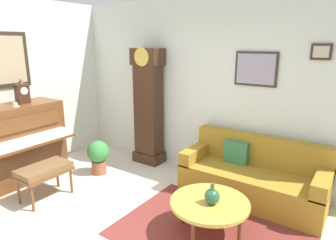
{
  "coord_description": "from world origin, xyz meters",
  "views": [
    {
      "loc": [
        2.13,
        -1.83,
        2.11
      ],
      "look_at": [
        -0.08,
        1.36,
        1.1
      ],
      "focal_mm": 31.76,
      "sensor_mm": 36.0,
      "label": 1
    }
  ],
  "objects_px": {
    "piano": "(15,144)",
    "teacup": "(15,105)",
    "coffee_table": "(210,204)",
    "grandfather_clock": "(148,110)",
    "potted_plant": "(98,155)",
    "green_jug": "(212,196)",
    "couch": "(253,176)",
    "mantel_clock": "(22,92)",
    "piano_bench": "(44,171)"
  },
  "relations": [
    {
      "from": "piano",
      "to": "teacup",
      "type": "height_order",
      "value": "teacup"
    },
    {
      "from": "coffee_table",
      "to": "teacup",
      "type": "relative_size",
      "value": 7.59
    },
    {
      "from": "grandfather_clock",
      "to": "teacup",
      "type": "height_order",
      "value": "grandfather_clock"
    },
    {
      "from": "grandfather_clock",
      "to": "potted_plant",
      "type": "distance_m",
      "value": 1.15
    },
    {
      "from": "green_jug",
      "to": "couch",
      "type": "bearing_deg",
      "value": 86.12
    },
    {
      "from": "potted_plant",
      "to": "couch",
      "type": "bearing_deg",
      "value": 15.94
    },
    {
      "from": "teacup",
      "to": "green_jug",
      "type": "xyz_separation_m",
      "value": [
        2.98,
        0.44,
        -0.73
      ]
    },
    {
      "from": "coffee_table",
      "to": "teacup",
      "type": "xyz_separation_m",
      "value": [
        -2.94,
        -0.47,
        0.85
      ]
    },
    {
      "from": "grandfather_clock",
      "to": "mantel_clock",
      "type": "xyz_separation_m",
      "value": [
        -1.19,
        -1.57,
        0.41
      ]
    },
    {
      "from": "grandfather_clock",
      "to": "potted_plant",
      "type": "relative_size",
      "value": 3.62
    },
    {
      "from": "mantel_clock",
      "to": "teacup",
      "type": "xyz_separation_m",
      "value": [
        0.12,
        -0.2,
        -0.15
      ]
    },
    {
      "from": "grandfather_clock",
      "to": "teacup",
      "type": "xyz_separation_m",
      "value": [
        -1.06,
        -1.77,
        0.26
      ]
    },
    {
      "from": "green_jug",
      "to": "potted_plant",
      "type": "xyz_separation_m",
      "value": [
        -2.28,
        0.45,
        -0.18
      ]
    },
    {
      "from": "mantel_clock",
      "to": "potted_plant",
      "type": "xyz_separation_m",
      "value": [
        0.82,
        0.7,
        -1.05
      ]
    },
    {
      "from": "coffee_table",
      "to": "potted_plant",
      "type": "relative_size",
      "value": 1.57
    },
    {
      "from": "couch",
      "to": "potted_plant",
      "type": "bearing_deg",
      "value": -164.06
    },
    {
      "from": "potted_plant",
      "to": "green_jug",
      "type": "bearing_deg",
      "value": -11.11
    },
    {
      "from": "piano",
      "to": "mantel_clock",
      "type": "height_order",
      "value": "mantel_clock"
    },
    {
      "from": "coffee_table",
      "to": "mantel_clock",
      "type": "distance_m",
      "value": 3.23
    },
    {
      "from": "green_jug",
      "to": "coffee_table",
      "type": "bearing_deg",
      "value": 142.11
    },
    {
      "from": "couch",
      "to": "teacup",
      "type": "bearing_deg",
      "value": -152.88
    },
    {
      "from": "potted_plant",
      "to": "piano",
      "type": "bearing_deg",
      "value": -132.0
    },
    {
      "from": "grandfather_clock",
      "to": "coffee_table",
      "type": "distance_m",
      "value": 2.36
    },
    {
      "from": "coffee_table",
      "to": "couch",
      "type": "bearing_deg",
      "value": 84.0
    },
    {
      "from": "piano_bench",
      "to": "coffee_table",
      "type": "height_order",
      "value": "piano_bench"
    },
    {
      "from": "piano",
      "to": "teacup",
      "type": "bearing_deg",
      "value": 10.16
    },
    {
      "from": "piano_bench",
      "to": "grandfather_clock",
      "type": "distance_m",
      "value": 1.98
    },
    {
      "from": "piano_bench",
      "to": "mantel_clock",
      "type": "xyz_separation_m",
      "value": [
        -0.83,
        0.29,
        0.97
      ]
    },
    {
      "from": "piano_bench",
      "to": "potted_plant",
      "type": "distance_m",
      "value": 0.99
    },
    {
      "from": "potted_plant",
      "to": "piano_bench",
      "type": "bearing_deg",
      "value": -89.3
    },
    {
      "from": "grandfather_clock",
      "to": "couch",
      "type": "height_order",
      "value": "grandfather_clock"
    },
    {
      "from": "couch",
      "to": "green_jug",
      "type": "distance_m",
      "value": 1.14
    },
    {
      "from": "piano",
      "to": "piano_bench",
      "type": "height_order",
      "value": "piano"
    },
    {
      "from": "piano",
      "to": "potted_plant",
      "type": "relative_size",
      "value": 2.57
    },
    {
      "from": "piano_bench",
      "to": "couch",
      "type": "xyz_separation_m",
      "value": [
        2.35,
        1.66,
        -0.09
      ]
    },
    {
      "from": "coffee_table",
      "to": "potted_plant",
      "type": "xyz_separation_m",
      "value": [
        -2.24,
        0.42,
        -0.06
      ]
    },
    {
      "from": "potted_plant",
      "to": "mantel_clock",
      "type": "bearing_deg",
      "value": -139.72
    },
    {
      "from": "coffee_table",
      "to": "potted_plant",
      "type": "height_order",
      "value": "potted_plant"
    },
    {
      "from": "couch",
      "to": "piano",
      "type": "bearing_deg",
      "value": -153.48
    },
    {
      "from": "grandfather_clock",
      "to": "potted_plant",
      "type": "xyz_separation_m",
      "value": [
        -0.37,
        -0.88,
        -0.64
      ]
    },
    {
      "from": "teacup",
      "to": "piano",
      "type": "bearing_deg",
      "value": -169.84
    },
    {
      "from": "green_jug",
      "to": "piano_bench",
      "type": "bearing_deg",
      "value": -166.69
    },
    {
      "from": "couch",
      "to": "mantel_clock",
      "type": "bearing_deg",
      "value": -156.7
    },
    {
      "from": "grandfather_clock",
      "to": "coffee_table",
      "type": "xyz_separation_m",
      "value": [
        1.88,
        -1.3,
        -0.58
      ]
    },
    {
      "from": "piano",
      "to": "mantel_clock",
      "type": "xyz_separation_m",
      "value": [
        0.0,
        0.22,
        0.77
      ]
    },
    {
      "from": "mantel_clock",
      "to": "teacup",
      "type": "distance_m",
      "value": 0.27
    },
    {
      "from": "couch",
      "to": "teacup",
      "type": "xyz_separation_m",
      "value": [
        -3.06,
        -1.57,
        0.92
      ]
    },
    {
      "from": "mantel_clock",
      "to": "potted_plant",
      "type": "relative_size",
      "value": 0.68
    },
    {
      "from": "mantel_clock",
      "to": "coffee_table",
      "type": "bearing_deg",
      "value": 5.17
    },
    {
      "from": "piano",
      "to": "potted_plant",
      "type": "distance_m",
      "value": 1.26
    }
  ]
}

